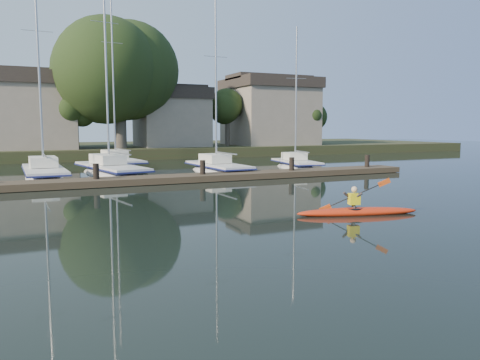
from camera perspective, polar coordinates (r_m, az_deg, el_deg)
name	(u,v)px	position (r m, az deg, el deg)	size (l,w,h in m)	color
ground	(269,237)	(13.58, 3.53, -6.94)	(160.00, 160.00, 0.00)	black
kayak	(357,210)	(17.33, 14.08, -3.57)	(4.52, 1.77, 1.45)	#B8410E
dock	(152,180)	(26.57, -10.67, 0.06)	(34.00, 2.00, 1.80)	#473729
sailboat_1	(45,182)	(30.76, -22.72, -0.23)	(2.67, 9.35, 15.15)	silver
sailboat_2	(111,179)	(31.42, -15.44, 0.17)	(4.17, 10.32, 16.65)	silver
sailboat_3	(218,176)	(31.92, -2.72, 0.51)	(2.62, 8.50, 13.54)	silver
sailboat_4	(296,171)	(35.52, 6.83, 1.11)	(3.10, 7.13, 11.71)	silver
sailboat_6	(117,168)	(38.62, -14.77, 1.37)	(3.38, 10.58, 16.53)	silver
shore	(108,126)	(52.54, -15.83, 6.40)	(90.00, 25.25, 12.75)	#28361B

